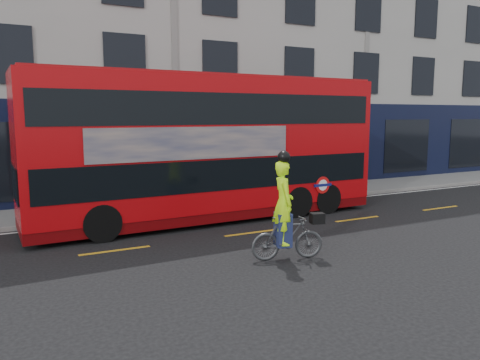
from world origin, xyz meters
TOP-DOWN VIEW (x-y plane):
  - ground at (0.00, 0.00)m, footprint 120.00×120.00m
  - pavement at (0.00, 6.50)m, footprint 60.00×3.00m
  - kerb at (0.00, 5.00)m, footprint 60.00×0.12m
  - building_terrace at (0.00, 12.94)m, footprint 50.00×10.07m
  - road_edge_line at (0.00, 4.70)m, footprint 58.00×0.10m
  - lane_dashes at (0.00, 1.50)m, footprint 58.00×0.12m
  - bus at (-0.32, 3.80)m, footprint 11.70×2.97m
  - cyclist at (-0.53, -1.12)m, footprint 1.84×0.93m

SIDE VIEW (x-z plane):
  - ground at x=0.00m, z-range 0.00..0.00m
  - road_edge_line at x=0.00m, z-range 0.00..0.01m
  - lane_dashes at x=0.00m, z-range 0.00..0.01m
  - pavement at x=0.00m, z-range 0.00..0.12m
  - kerb at x=0.00m, z-range 0.00..0.13m
  - cyclist at x=-0.53m, z-range -0.40..2.21m
  - bus at x=-0.32m, z-range 0.06..4.74m
  - building_terrace at x=0.00m, z-range -0.01..14.99m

